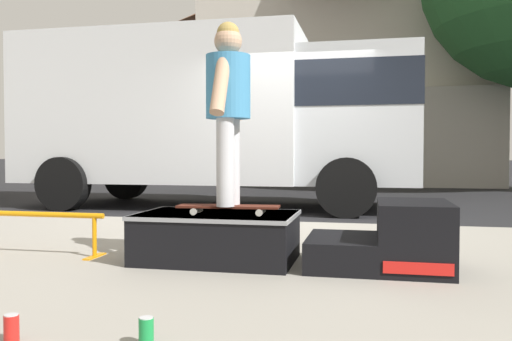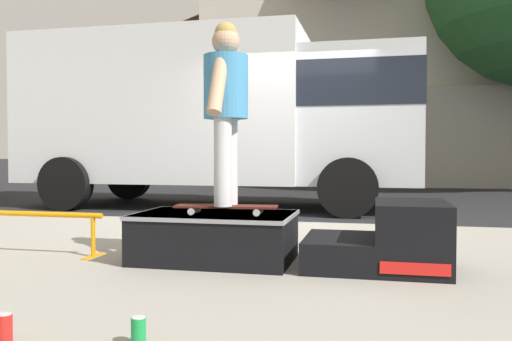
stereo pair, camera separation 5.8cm
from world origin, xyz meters
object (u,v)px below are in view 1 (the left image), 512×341
object	(u,v)px
kicker_ramp	(391,241)
skater_kid	(228,98)
skate_box	(217,235)
soda_can	(146,332)
soda_can_b	(11,328)
box_truck	(218,112)
grind_rail	(15,221)
skateboard	(228,207)

from	to	relation	value
kicker_ramp	skater_kid	distance (m)	1.61
skate_box	soda_can	size ratio (longest dim) A/B	9.68
kicker_ramp	skate_box	bearing A→B (deg)	179.98
soda_can	soda_can_b	bearing A→B (deg)	-171.59
kicker_ramp	box_truck	xyz separation A→B (m)	(-2.81, 5.17, 1.38)
kicker_ramp	soda_can	world-z (taller)	kicker_ramp
skate_box	grind_rail	world-z (taller)	skate_box
skate_box	soda_can_b	bearing A→B (deg)	-101.77
kicker_ramp	grind_rail	xyz separation A→B (m)	(-3.06, -0.07, 0.07)
skate_box	box_truck	xyz separation A→B (m)	(-1.50, 5.17, 1.38)
skater_kid	soda_can_b	xyz separation A→B (m)	(-0.50, -1.84, -1.20)
skater_kid	soda_can	world-z (taller)	skater_kid
soda_can	skateboard	bearing A→B (deg)	93.32
skate_box	skater_kid	size ratio (longest dim) A/B	0.88
grind_rail	skater_kid	bearing A→B (deg)	0.19
grind_rail	skateboard	world-z (taller)	skateboard
skate_box	skater_kid	xyz separation A→B (m)	(0.11, -0.06, 1.06)
kicker_ramp	skateboard	world-z (taller)	kicker_ramp
kicker_ramp	box_truck	world-z (taller)	box_truck
kicker_ramp	grind_rail	bearing A→B (deg)	-178.77
kicker_ramp	soda_can	bearing A→B (deg)	-121.50
kicker_ramp	skateboard	distance (m)	1.23
kicker_ramp	box_truck	bearing A→B (deg)	118.54
soda_can_b	box_truck	world-z (taller)	box_truck
box_truck	grind_rail	bearing A→B (deg)	-92.65
skate_box	box_truck	bearing A→B (deg)	106.14
soda_can	skater_kid	bearing A→B (deg)	93.32
skate_box	kicker_ramp	xyz separation A→B (m)	(1.32, -0.00, 0.00)
kicker_ramp	soda_can_b	distance (m)	2.56
grind_rail	soda_can_b	bearing A→B (deg)	-53.76
skater_kid	box_truck	size ratio (longest dim) A/B	0.20
kicker_ramp	skateboard	size ratio (longest dim) A/B	1.28
skate_box	grind_rail	distance (m)	1.74
grind_rail	soda_can_b	world-z (taller)	grind_rail
skater_kid	box_truck	xyz separation A→B (m)	(-1.60, 5.23, 0.32)
kicker_ramp	skater_kid	world-z (taller)	skater_kid
kicker_ramp	skater_kid	xyz separation A→B (m)	(-1.21, -0.06, 1.06)
skateboard	grind_rail	bearing A→B (deg)	-179.81
grind_rail	skateboard	bearing A→B (deg)	0.19
soda_can	soda_can_b	world-z (taller)	same
grind_rail	box_truck	bearing A→B (deg)	87.35
skateboard	soda_can	bearing A→B (deg)	-86.68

